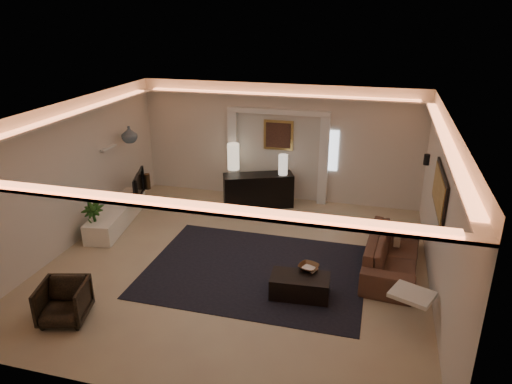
% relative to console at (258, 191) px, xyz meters
% --- Properties ---
extents(floor, '(7.00, 7.00, 0.00)m').
position_rel_console_xyz_m(floor, '(0.33, -2.79, -0.40)').
color(floor, tan).
rests_on(floor, ground).
extents(ceiling, '(7.00, 7.00, 0.00)m').
position_rel_console_xyz_m(ceiling, '(0.33, -2.79, 2.50)').
color(ceiling, white).
rests_on(ceiling, ground).
extents(wall_back, '(7.00, 0.00, 7.00)m').
position_rel_console_xyz_m(wall_back, '(0.33, 0.71, 1.05)').
color(wall_back, beige).
rests_on(wall_back, ground).
extents(wall_front, '(7.00, 0.00, 7.00)m').
position_rel_console_xyz_m(wall_front, '(0.33, -6.29, 1.05)').
color(wall_front, beige).
rests_on(wall_front, ground).
extents(wall_left, '(0.00, 7.00, 7.00)m').
position_rel_console_xyz_m(wall_left, '(-3.17, -2.79, 1.05)').
color(wall_left, beige).
rests_on(wall_left, ground).
extents(wall_right, '(0.00, 7.00, 7.00)m').
position_rel_console_xyz_m(wall_right, '(3.83, -2.79, 1.05)').
color(wall_right, beige).
rests_on(wall_right, ground).
extents(cove_soffit, '(7.00, 7.00, 0.04)m').
position_rel_console_xyz_m(cove_soffit, '(0.33, -2.79, 2.22)').
color(cove_soffit, silver).
rests_on(cove_soffit, ceiling).
extents(daylight_slit, '(0.25, 0.03, 1.00)m').
position_rel_console_xyz_m(daylight_slit, '(1.68, 0.69, 0.95)').
color(daylight_slit, white).
rests_on(daylight_slit, wall_back).
extents(area_rug, '(4.00, 3.00, 0.01)m').
position_rel_console_xyz_m(area_rug, '(0.73, -2.99, -0.39)').
color(area_rug, black).
rests_on(area_rug, ground).
extents(pilaster_left, '(0.22, 0.20, 2.20)m').
position_rel_console_xyz_m(pilaster_left, '(-0.82, 0.61, 0.70)').
color(pilaster_left, silver).
rests_on(pilaster_left, ground).
extents(pilaster_right, '(0.22, 0.20, 2.20)m').
position_rel_console_xyz_m(pilaster_right, '(1.48, 0.61, 0.70)').
color(pilaster_right, silver).
rests_on(pilaster_right, ground).
extents(alcove_header, '(2.52, 0.20, 0.12)m').
position_rel_console_xyz_m(alcove_header, '(0.33, 0.61, 1.85)').
color(alcove_header, silver).
rests_on(alcove_header, wall_back).
extents(painting_frame, '(0.74, 0.04, 0.74)m').
position_rel_console_xyz_m(painting_frame, '(0.33, 0.68, 1.25)').
color(painting_frame, tan).
rests_on(painting_frame, wall_back).
extents(painting_canvas, '(0.62, 0.02, 0.62)m').
position_rel_console_xyz_m(painting_canvas, '(0.33, 0.65, 1.25)').
color(painting_canvas, '#4C2D1E').
rests_on(painting_canvas, wall_back).
extents(art_panel_frame, '(0.04, 1.64, 0.74)m').
position_rel_console_xyz_m(art_panel_frame, '(3.80, -2.49, 1.30)').
color(art_panel_frame, black).
rests_on(art_panel_frame, wall_right).
extents(art_panel_gold, '(0.02, 1.50, 0.62)m').
position_rel_console_xyz_m(art_panel_gold, '(3.78, -2.49, 1.30)').
color(art_panel_gold, tan).
rests_on(art_panel_gold, wall_right).
extents(wall_sconce, '(0.12, 0.12, 0.22)m').
position_rel_console_xyz_m(wall_sconce, '(3.71, -0.59, 1.28)').
color(wall_sconce, black).
rests_on(wall_sconce, wall_right).
extents(wall_niche, '(0.10, 0.55, 0.04)m').
position_rel_console_xyz_m(wall_niche, '(-3.11, -1.39, 1.25)').
color(wall_niche, silver).
rests_on(wall_niche, wall_left).
extents(console, '(1.75, 1.14, 0.84)m').
position_rel_console_xyz_m(console, '(0.00, 0.00, 0.00)').
color(console, black).
rests_on(console, ground).
extents(lamp_left, '(0.31, 0.31, 0.65)m').
position_rel_console_xyz_m(lamp_left, '(-0.70, 0.24, 0.69)').
color(lamp_left, '#FBE5BC').
rests_on(lamp_left, console).
extents(lamp_right, '(0.22, 0.22, 0.49)m').
position_rel_console_xyz_m(lamp_right, '(0.57, 0.17, 0.69)').
color(lamp_right, beige).
rests_on(lamp_right, console).
extents(media_ledge, '(0.96, 2.38, 0.43)m').
position_rel_console_xyz_m(media_ledge, '(-2.82, -1.83, -0.17)').
color(media_ledge, white).
rests_on(media_ledge, ground).
extents(tv, '(1.04, 0.47, 0.60)m').
position_rel_console_xyz_m(tv, '(-2.62, -1.25, 0.35)').
color(tv, black).
rests_on(tv, media_ledge).
extents(figurine, '(0.16, 0.16, 0.38)m').
position_rel_console_xyz_m(figurine, '(-2.62, -0.67, 0.24)').
color(figurine, '#372615').
rests_on(figurine, media_ledge).
extents(ginger_jar, '(0.47, 0.47, 0.38)m').
position_rel_console_xyz_m(ginger_jar, '(-2.82, -0.95, 1.46)').
color(ginger_jar, '#48585E').
rests_on(ginger_jar, wall_niche).
extents(plant, '(0.49, 0.49, 0.85)m').
position_rel_console_xyz_m(plant, '(-2.82, -2.69, 0.03)').
color(plant, '#1D4514').
rests_on(plant, ground).
extents(sofa, '(2.37, 1.09, 0.67)m').
position_rel_console_xyz_m(sofa, '(3.17, -2.29, -0.06)').
color(sofa, '#503922').
rests_on(sofa, ground).
extents(throw_blanket, '(0.75, 0.69, 0.07)m').
position_rel_console_xyz_m(throw_blanket, '(3.43, -3.94, 0.15)').
color(throw_blanket, white).
rests_on(throw_blanket, sofa).
extents(throw_pillow, '(0.11, 0.37, 0.37)m').
position_rel_console_xyz_m(throw_pillow, '(3.24, -1.89, 0.15)').
color(throw_pillow, tan).
rests_on(throw_pillow, sofa).
extents(coffee_table, '(1.02, 0.60, 0.37)m').
position_rel_console_xyz_m(coffee_table, '(1.68, -3.61, -0.20)').
color(coffee_table, black).
rests_on(coffee_table, ground).
extents(bowl, '(0.42, 0.42, 0.08)m').
position_rel_console_xyz_m(bowl, '(1.77, -3.34, 0.05)').
color(bowl, '#492F1B').
rests_on(bowl, coffee_table).
extents(magazine, '(0.29, 0.25, 0.03)m').
position_rel_console_xyz_m(magazine, '(1.79, -3.34, 0.02)').
color(magazine, beige).
rests_on(magazine, coffee_table).
extents(armchair, '(0.85, 0.87, 0.65)m').
position_rel_console_xyz_m(armchair, '(-1.74, -5.20, -0.08)').
color(armchair, black).
rests_on(armchair, ground).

